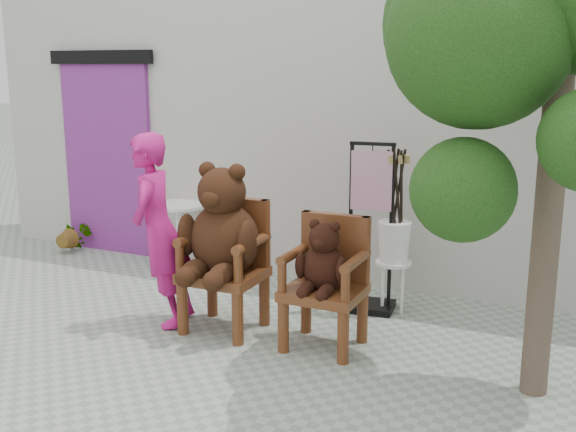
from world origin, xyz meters
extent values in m
plane|color=gray|center=(0.00, 0.00, 0.00)|extent=(60.00, 60.00, 0.00)
cube|color=#BBB8AF|center=(0.00, 3.10, 1.50)|extent=(9.00, 1.00, 3.00)
cube|color=#792A7F|center=(-3.00, 2.58, 1.10)|extent=(1.20, 0.08, 2.20)
cube|color=black|center=(-3.00, 2.54, 2.25)|extent=(1.40, 0.06, 0.15)
cylinder|color=#4B2410|center=(-0.80, 0.77, 0.22)|extent=(0.09, 0.09, 0.43)
cylinder|color=#4B2410|center=(-0.80, 1.23, 0.22)|extent=(0.09, 0.09, 0.43)
cylinder|color=#4B2410|center=(-0.29, 0.77, 0.22)|extent=(0.09, 0.09, 0.43)
cylinder|color=#4B2410|center=(-0.29, 1.23, 0.22)|extent=(0.09, 0.09, 0.43)
cube|color=#4B2410|center=(-0.55, 1.00, 0.47)|extent=(0.62, 0.57, 0.08)
cube|color=#4B2410|center=(-0.55, 1.24, 0.80)|extent=(0.59, 0.08, 0.57)
cylinder|color=#4B2410|center=(-0.81, 1.24, 0.80)|extent=(0.08, 0.08, 0.57)
cylinder|color=#4B2410|center=(-0.81, 0.77, 0.64)|extent=(0.07, 0.07, 0.26)
cylinder|color=#4B2410|center=(-0.81, 1.00, 0.77)|extent=(0.08, 0.54, 0.08)
cylinder|color=#4B2410|center=(-0.28, 1.24, 0.80)|extent=(0.08, 0.08, 0.57)
cylinder|color=#4B2410|center=(-0.28, 0.77, 0.64)|extent=(0.07, 0.07, 0.26)
cylinder|color=#4B2410|center=(-0.28, 1.00, 0.77)|extent=(0.08, 0.54, 0.08)
ellipsoid|color=black|center=(-0.55, 1.03, 0.76)|extent=(0.59, 0.50, 0.62)
sphere|color=black|center=(-0.55, 1.00, 1.17)|extent=(0.39, 0.39, 0.39)
ellipsoid|color=black|center=(-0.55, 0.85, 1.14)|extent=(0.18, 0.14, 0.14)
sphere|color=black|center=(-0.68, 1.01, 1.34)|extent=(0.14, 0.14, 0.14)
sphere|color=black|center=(-0.41, 1.01, 1.34)|extent=(0.14, 0.14, 0.14)
ellipsoid|color=black|center=(-0.83, 0.90, 0.81)|extent=(0.14, 0.20, 0.35)
ellipsoid|color=black|center=(-0.67, 0.77, 0.56)|extent=(0.17, 0.34, 0.17)
sphere|color=black|center=(-0.67, 0.63, 0.54)|extent=(0.17, 0.17, 0.17)
ellipsoid|color=black|center=(-0.27, 0.90, 0.81)|extent=(0.14, 0.20, 0.35)
ellipsoid|color=black|center=(-0.42, 0.77, 0.56)|extent=(0.17, 0.34, 0.17)
sphere|color=black|center=(-0.42, 0.63, 0.54)|extent=(0.17, 0.17, 0.17)
cylinder|color=#4B2410|center=(0.10, 0.80, 0.20)|extent=(0.09, 0.09, 0.41)
cylinder|color=#4B2410|center=(0.10, 1.23, 0.20)|extent=(0.09, 0.09, 0.41)
cylinder|color=#4B2410|center=(0.58, 0.80, 0.20)|extent=(0.09, 0.09, 0.41)
cylinder|color=#4B2410|center=(0.58, 1.23, 0.20)|extent=(0.09, 0.09, 0.41)
cube|color=#4B2410|center=(0.34, 1.02, 0.45)|extent=(0.58, 0.54, 0.08)
cube|color=#4B2410|center=(0.34, 1.24, 0.75)|extent=(0.55, 0.08, 0.54)
cylinder|color=#4B2410|center=(0.09, 1.24, 0.75)|extent=(0.08, 0.08, 0.54)
cylinder|color=#4B2410|center=(0.09, 0.80, 0.61)|extent=(0.07, 0.07, 0.24)
cylinder|color=#4B2410|center=(0.09, 1.02, 0.73)|extent=(0.08, 0.51, 0.08)
cylinder|color=#4B2410|center=(0.59, 1.24, 0.75)|extent=(0.08, 0.08, 0.54)
cylinder|color=#4B2410|center=(0.59, 0.80, 0.61)|extent=(0.07, 0.07, 0.24)
cylinder|color=#4B2410|center=(0.59, 1.02, 0.73)|extent=(0.08, 0.51, 0.08)
ellipsoid|color=black|center=(0.34, 1.02, 0.64)|extent=(0.35, 0.30, 0.37)
sphere|color=black|center=(0.34, 1.01, 0.88)|extent=(0.23, 0.23, 0.23)
ellipsoid|color=black|center=(0.34, 0.91, 0.86)|extent=(0.11, 0.08, 0.08)
sphere|color=black|center=(0.26, 1.01, 0.98)|extent=(0.08, 0.08, 0.08)
sphere|color=black|center=(0.42, 1.01, 0.98)|extent=(0.08, 0.08, 0.08)
ellipsoid|color=black|center=(0.17, 0.95, 0.66)|extent=(0.08, 0.12, 0.21)
ellipsoid|color=black|center=(0.26, 0.87, 0.52)|extent=(0.10, 0.21, 0.10)
sphere|color=black|center=(0.26, 0.78, 0.50)|extent=(0.10, 0.10, 0.10)
ellipsoid|color=black|center=(0.51, 0.95, 0.66)|extent=(0.08, 0.12, 0.21)
ellipsoid|color=black|center=(0.41, 0.87, 0.52)|extent=(0.10, 0.21, 0.10)
sphere|color=black|center=(0.41, 0.78, 0.50)|extent=(0.10, 0.10, 0.10)
imported|color=#BB1770|center=(-1.10, 0.91, 0.81)|extent=(0.54, 0.68, 1.62)
cylinder|color=white|center=(-1.89, 2.35, 0.69)|extent=(0.60, 0.60, 0.03)
cylinder|color=white|center=(-1.89, 2.35, 0.35)|extent=(0.06, 0.06, 0.68)
cylinder|color=white|center=(-1.89, 2.35, 0.01)|extent=(0.44, 0.44, 0.03)
cube|color=black|center=(0.22, 1.94, 0.75)|extent=(0.03, 0.03, 1.50)
cube|color=black|center=(0.57, 1.99, 0.75)|extent=(0.03, 0.03, 1.50)
cube|color=black|center=(0.39, 1.96, 1.50)|extent=(0.40, 0.08, 0.03)
cube|color=black|center=(0.39, 1.96, 0.03)|extent=(0.49, 0.40, 0.06)
cube|color=#CF8EAF|center=(0.40, 1.95, 1.18)|extent=(0.36, 0.08, 0.52)
cylinder|color=black|center=(0.39, 1.96, 1.47)|extent=(0.01, 0.01, 0.08)
cylinder|color=white|center=(0.59, 2.04, 0.44)|extent=(0.32, 0.32, 0.03)
cylinder|color=white|center=(0.68, 2.12, 0.22)|extent=(0.03, 0.03, 0.44)
cylinder|color=white|center=(0.51, 2.12, 0.22)|extent=(0.03, 0.03, 0.44)
cylinder|color=white|center=(0.51, 1.95, 0.22)|extent=(0.03, 0.03, 0.44)
cylinder|color=white|center=(0.68, 1.95, 0.22)|extent=(0.03, 0.03, 0.44)
cylinder|color=black|center=(0.56, 2.08, 1.05)|extent=(0.08, 0.07, 0.80)
cylinder|color=olive|center=(0.54, 2.10, 1.38)|extent=(0.04, 0.04, 0.07)
cylinder|color=black|center=(0.64, 2.04, 1.05)|extent=(0.03, 0.14, 0.79)
cylinder|color=olive|center=(0.69, 2.04, 1.38)|extent=(0.04, 0.05, 0.07)
cylinder|color=black|center=(0.64, 2.04, 1.05)|extent=(0.03, 0.11, 0.80)
cylinder|color=olive|center=(0.67, 2.04, 1.38)|extent=(0.04, 0.04, 0.07)
cylinder|color=black|center=(0.60, 2.09, 1.05)|extent=(0.13, 0.04, 0.80)
cylinder|color=olive|center=(0.60, 2.13, 1.38)|extent=(0.04, 0.04, 0.07)
cylinder|color=black|center=(0.62, 2.00, 1.05)|extent=(0.11, 0.08, 0.80)
cylinder|color=olive|center=(0.64, 1.97, 1.38)|extent=(0.04, 0.04, 0.08)
cylinder|color=black|center=(0.57, 1.99, 1.05)|extent=(0.13, 0.06, 0.80)
cylinder|color=olive|center=(0.56, 1.95, 1.38)|extent=(0.05, 0.04, 0.08)
cylinder|color=#443428|center=(1.91, 0.93, 1.55)|extent=(0.18, 0.18, 3.11)
sphere|color=black|center=(1.48, 0.55, 2.33)|extent=(1.09, 1.09, 1.09)
sphere|color=black|center=(1.42, 0.76, 2.40)|extent=(1.15, 1.15, 1.15)
sphere|color=black|center=(1.46, 0.37, 1.44)|extent=(0.62, 0.62, 0.62)
imported|color=black|center=(-3.40, 2.35, 0.20)|extent=(0.40, 0.36, 0.40)
camera|label=1|loc=(2.17, -3.57, 2.15)|focal=42.00mm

